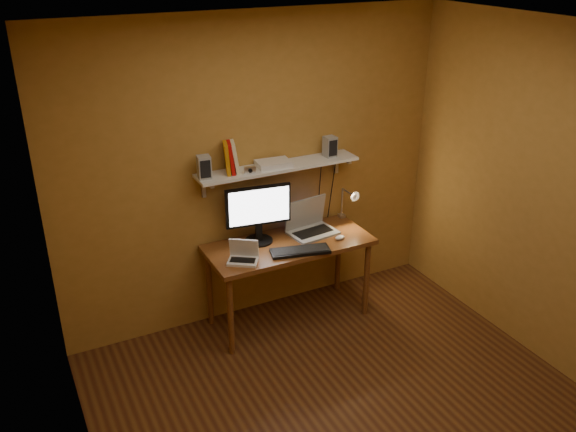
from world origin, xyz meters
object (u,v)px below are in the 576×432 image
desk (289,252)px  netbook (243,255)px  laptop (309,224)px  shelf_camera (250,170)px  speaker_left (204,167)px  speaker_right (330,147)px  monitor (258,211)px  router (273,163)px  desk_lamp (349,200)px  keyboard (300,251)px  wall_shelf (278,167)px  mouse (340,237)px

desk → netbook: size_ratio=4.90×
laptop → desk: bearing=-163.8°
shelf_camera → speaker_left: bearing=169.8°
desk → speaker_right: (0.49, 0.20, 0.80)m
laptop → netbook: laptop is taller
monitor → speaker_right: (0.71, 0.07, 0.43)m
router → netbook: bearing=-143.4°
desk_lamp → router: router is taller
laptop → router: router is taller
speaker_left → router: size_ratio=0.65×
keyboard → speaker_right: size_ratio=2.77×
monitor → router: (0.17, 0.06, 0.37)m
laptop → wall_shelf: bearing=154.3°
mouse → desk_lamp: bearing=38.2°
keyboard → speaker_left: speaker_left is taller
laptop → netbook: (-0.72, -0.23, -0.03)m
speaker_left → shelf_camera: size_ratio=1.87×
wall_shelf → monitor: (-0.22, -0.06, -0.33)m
wall_shelf → speaker_left: (-0.64, -0.00, 0.11)m
keyboard → speaker_left: size_ratio=2.69×
desk → keyboard: bearing=-89.9°
wall_shelf → mouse: bearing=-38.9°
monitor → mouse: (0.63, -0.27, -0.26)m
mouse → desk_lamp: (0.25, 0.26, 0.19)m
speaker_left → laptop: bearing=1.5°
desk → desk_lamp: bearing=10.8°
desk_lamp → wall_shelf: bearing=174.1°
laptop → netbook: size_ratio=1.50×
mouse → wall_shelf: bearing=132.3°
desk_lamp → shelf_camera: shelf_camera is taller
netbook → mouse: 0.88m
desk → netbook: netbook is taller
netbook → router: bearing=70.0°
speaker_left → router: (0.59, 0.00, -0.07)m
speaker_right → laptop: bearing=-161.4°
laptop → shelf_camera: (-0.54, 0.02, 0.58)m
laptop → shelf_camera: bearing=171.0°
shelf_camera → keyboard: bearing=-48.9°
netbook → mouse: bearing=32.1°
desk_lamp → shelf_camera: (-0.94, 0.00, 0.44)m
speaker_left → speaker_right: bearing=7.2°
speaker_right → shelf_camera: 0.78m
speaker_left → desk_lamp: bearing=4.0°
router → speaker_right: bearing=0.6°
netbook → keyboard: size_ratio=0.59×
wall_shelf → mouse: 0.79m
mouse → shelf_camera: 0.98m
laptop → speaker_left: size_ratio=2.39×
router → monitor: bearing=-160.5°
desk → router: bearing=103.6°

